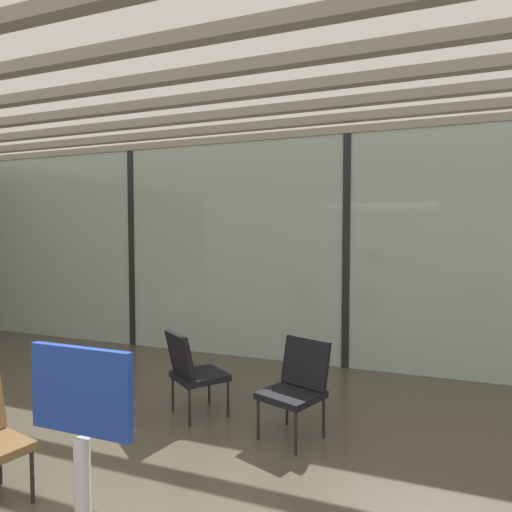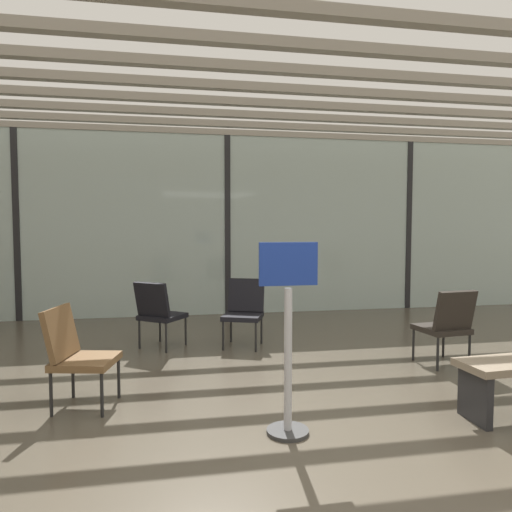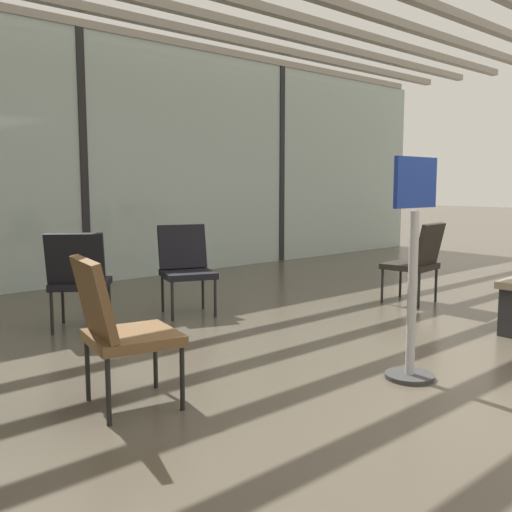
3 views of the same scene
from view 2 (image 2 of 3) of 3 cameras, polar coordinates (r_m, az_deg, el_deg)
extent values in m
plane|color=#4C4438|center=(3.45, 7.44, -23.11)|extent=(60.00, 60.00, 0.00)
cube|color=#A3B7B2|center=(8.19, -3.61, 3.84)|extent=(14.00, 0.08, 3.19)
cube|color=black|center=(8.52, -27.72, 3.43)|extent=(0.10, 0.12, 3.19)
cube|color=black|center=(8.19, -3.61, 3.84)|extent=(0.10, 0.12, 3.19)
cube|color=black|center=(9.27, 18.46, 3.62)|extent=(0.10, 0.12, 3.19)
cube|color=gray|center=(4.01, 5.00, 28.43)|extent=(13.72, 0.12, 0.10)
cube|color=gray|center=(4.60, 2.61, 25.07)|extent=(13.72, 0.12, 0.10)
cube|color=gray|center=(5.21, 0.86, 22.46)|extent=(13.72, 0.12, 0.10)
cube|color=gray|center=(5.83, -0.47, 20.39)|extent=(13.72, 0.12, 0.10)
cube|color=gray|center=(6.45, -1.52, 18.70)|extent=(13.72, 0.12, 0.10)
cube|color=gray|center=(7.08, -2.37, 17.32)|extent=(13.72, 0.12, 0.10)
cube|color=gray|center=(7.72, -3.07, 16.15)|extent=(13.72, 0.12, 0.10)
cube|color=gray|center=(8.36, -3.65, 15.17)|extent=(13.72, 0.12, 0.10)
ellipsoid|color=silver|center=(14.25, -7.29, 4.72)|extent=(12.15, 3.71, 3.71)
sphere|color=#9D9DA0|center=(15.03, -29.15, 4.24)|extent=(2.04, 2.04, 2.04)
sphere|color=black|center=(12.80, -22.08, 5.88)|extent=(0.28, 0.28, 0.28)
sphere|color=black|center=(12.65, -18.07, 5.99)|extent=(0.28, 0.28, 0.28)
sphere|color=black|center=(12.56, -13.97, 6.08)|extent=(0.28, 0.28, 0.28)
sphere|color=black|center=(12.53, -9.84, 6.14)|extent=(0.28, 0.28, 0.28)
sphere|color=black|center=(12.57, -5.71, 6.16)|extent=(0.28, 0.28, 0.28)
cube|color=#28231E|center=(5.64, 22.17, -8.46)|extent=(0.53, 0.53, 0.06)
cube|color=#28231E|center=(5.43, 23.67, -6.26)|extent=(0.49, 0.20, 0.44)
cylinder|color=black|center=(5.97, 22.41, -9.91)|extent=(0.03, 0.03, 0.37)
cylinder|color=black|center=(5.72, 19.11, -10.43)|extent=(0.03, 0.03, 0.37)
cylinder|color=black|center=(5.66, 25.16, -10.71)|extent=(0.03, 0.03, 0.37)
cylinder|color=black|center=(5.40, 21.79, -11.32)|extent=(0.03, 0.03, 0.37)
cube|color=black|center=(5.95, -1.67, -7.57)|extent=(0.62, 0.62, 0.06)
cube|color=black|center=(6.12, -1.25, -4.89)|extent=(0.50, 0.30, 0.44)
cylinder|color=black|center=(5.85, -4.14, -9.94)|extent=(0.03, 0.03, 0.37)
cylinder|color=black|center=(5.76, -0.03, -10.14)|extent=(0.03, 0.03, 0.37)
cylinder|color=black|center=(6.24, -3.16, -9.07)|extent=(0.03, 0.03, 0.37)
cylinder|color=black|center=(6.16, 0.69, -9.23)|extent=(0.03, 0.03, 0.37)
cube|color=black|center=(6.07, -11.60, -7.42)|extent=(0.67, 0.67, 0.06)
cube|color=black|center=(5.86, -12.92, -5.35)|extent=(0.47, 0.40, 0.44)
cylinder|color=black|center=(6.16, -8.80, -9.28)|extent=(0.03, 0.03, 0.37)
cylinder|color=black|center=(6.40, -11.93, -8.82)|extent=(0.03, 0.03, 0.37)
cylinder|color=black|center=(5.83, -11.19, -10.04)|extent=(0.03, 0.03, 0.37)
cylinder|color=black|center=(6.09, -14.39, -9.50)|extent=(0.03, 0.03, 0.37)
cube|color=brown|center=(4.27, -20.51, -12.24)|extent=(0.57, 0.57, 0.06)
cube|color=brown|center=(4.30, -23.27, -8.78)|extent=(0.24, 0.50, 0.44)
cylinder|color=black|center=(4.08, -18.74, -16.14)|extent=(0.03, 0.03, 0.37)
cylinder|color=black|center=(4.45, -16.81, -14.41)|extent=(0.03, 0.03, 0.37)
cylinder|color=black|center=(4.23, -24.28, -15.51)|extent=(0.03, 0.03, 0.37)
cylinder|color=black|center=(4.60, -21.94, -13.93)|extent=(0.03, 0.03, 0.37)
cube|color=#262628|center=(4.17, 25.72, -15.56)|extent=(0.06, 0.36, 0.41)
cylinder|color=#333333|center=(3.68, 3.99, -21.05)|extent=(0.32, 0.32, 0.03)
cylinder|color=#B2B2B7|center=(3.49, 4.03, -13.03)|extent=(0.06, 0.06, 1.10)
cube|color=navy|center=(3.36, 4.08, -0.99)|extent=(0.44, 0.03, 0.32)
camera|label=1|loc=(2.83, 35.59, 9.21)|focal=31.57mm
camera|label=3|loc=(2.70, -73.62, -4.99)|focal=40.73mm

